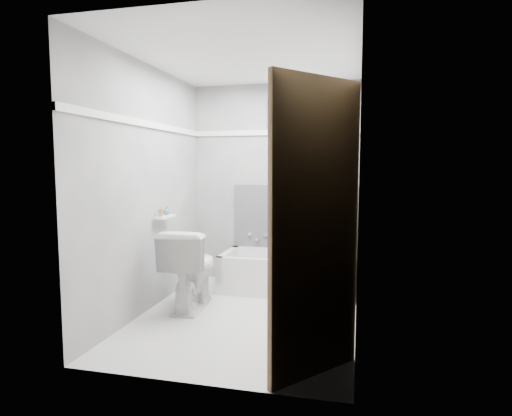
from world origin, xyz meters
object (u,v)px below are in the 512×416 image
(office_chair, at_px, (318,232))
(soap_bottle_a, at_px, (161,211))
(door, at_px, (354,239))
(soap_bottle_b, at_px, (167,210))
(bathtub, at_px, (287,272))
(toilet, at_px, (191,268))

(office_chair, xyz_separation_m, soap_bottle_a, (-1.51, -0.82, 0.28))
(soap_bottle_a, bearing_deg, office_chair, 28.41)
(door, height_order, soap_bottle_a, door)
(door, distance_m, soap_bottle_a, 2.39)
(door, xyz_separation_m, soap_bottle_b, (-1.92, 1.56, -0.04))
(bathtub, bearing_deg, door, -71.25)
(soap_bottle_a, bearing_deg, bathtub, 34.09)
(office_chair, bearing_deg, bathtub, -168.50)
(bathtub, xyz_separation_m, office_chair, (0.34, 0.02, 0.47))
(toilet, relative_size, soap_bottle_a, 7.97)
(toilet, distance_m, soap_bottle_a, 0.65)
(toilet, bearing_deg, door, 134.11)
(bathtub, relative_size, door, 0.75)
(office_chair, xyz_separation_m, toilet, (-1.19, -0.82, -0.29))
(bathtub, distance_m, soap_bottle_a, 1.60)
(office_chair, height_order, soap_bottle_a, office_chair)
(office_chair, relative_size, toilet, 1.40)
(soap_bottle_a, bearing_deg, toilet, -0.70)
(office_chair, distance_m, soap_bottle_b, 1.68)
(bathtub, height_order, soap_bottle_b, soap_bottle_b)
(toilet, bearing_deg, soap_bottle_b, -28.63)
(bathtub, distance_m, toilet, 1.18)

